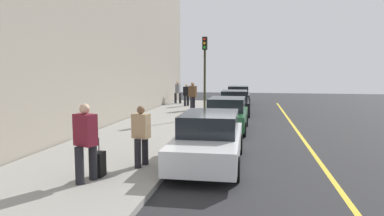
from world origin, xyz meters
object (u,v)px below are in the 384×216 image
parked_car_white (209,139)px  pedestrian_grey_coat (178,92)px  pedestrian_tan_coat (141,134)px  traffic_light_pole (205,64)px  pedestrian_burgundy_coat (86,141)px  pedestrian_brown_coat (193,95)px  rolling_suitcase (99,164)px  parked_car_green (227,114)px  parked_car_black (234,103)px  parked_car_charcoal (238,95)px  pedestrian_black_coat (186,94)px

parked_car_white → pedestrian_grey_coat: (-17.09, -4.71, 0.33)m
pedestrian_tan_coat → traffic_light_pole: traffic_light_pole is taller
traffic_light_pole → pedestrian_burgundy_coat: bearing=-5.7°
pedestrian_brown_coat → rolling_suitcase: (14.75, 0.25, -0.68)m
parked_car_green → traffic_light_pole: (-3.11, -1.47, 2.40)m
parked_car_black → traffic_light_pole: traffic_light_pole is taller
parked_car_charcoal → pedestrian_brown_coat: pedestrian_brown_coat is taller
parked_car_green → pedestrian_burgundy_coat: pedestrian_burgundy_coat is taller
parked_car_white → rolling_suitcase: parked_car_white is taller
parked_car_black → pedestrian_tan_coat: pedestrian_tan_coat is taller
pedestrian_grey_coat → traffic_light_pole: traffic_light_pole is taller
parked_car_charcoal → pedestrian_black_coat: (3.28, -3.67, 0.27)m
parked_car_green → parked_car_white: (5.89, -0.06, 0.00)m
parked_car_green → pedestrian_grey_coat: 12.18m
rolling_suitcase → pedestrian_tan_coat: bearing=145.9°
pedestrian_burgundy_coat → pedestrian_black_coat: size_ratio=1.12×
parked_car_charcoal → parked_car_black: same height
pedestrian_black_coat → traffic_light_pole: bearing=19.9°
rolling_suitcase → traffic_light_pole: bearing=174.6°
pedestrian_black_coat → rolling_suitcase: size_ratio=1.69×
pedestrian_brown_coat → pedestrian_grey_coat: bearing=-156.1°
pedestrian_brown_coat → traffic_light_pole: (3.56, 1.30, 2.02)m
pedestrian_black_coat → traffic_light_pole: 6.88m
parked_car_black → pedestrian_black_coat: size_ratio=2.79×
pedestrian_brown_coat → pedestrian_burgundy_coat: same height
parked_car_white → pedestrian_black_coat: 15.59m
traffic_light_pole → rolling_suitcase: (11.19, -1.06, -2.70)m
parked_car_white → parked_car_green: bearing=179.4°
rolling_suitcase → parked_car_black: bearing=169.8°
parked_car_charcoal → pedestrian_grey_coat: bearing=-74.2°
parked_car_white → rolling_suitcase: size_ratio=4.94×
pedestrian_tan_coat → pedestrian_brown_coat: bearing=-175.9°
parked_car_black → pedestrian_burgundy_coat: size_ratio=2.48×
parked_car_black → pedestrian_tan_coat: size_ratio=2.76×
pedestrian_brown_coat → pedestrian_grey_coat: 4.95m
pedestrian_tan_coat → parked_car_white: bearing=122.6°
pedestrian_burgundy_coat → pedestrian_black_coat: bearing=-176.6°
pedestrian_black_coat → traffic_light_pole: size_ratio=0.37×
pedestrian_grey_coat → pedestrian_burgundy_coat: (19.72, 2.14, 0.05)m
parked_car_green → rolling_suitcase: size_ratio=4.55×
pedestrian_tan_coat → pedestrian_grey_coat: size_ratio=0.94×
parked_car_green → traffic_light_pole: 4.20m
pedestrian_grey_coat → rolling_suitcase: pedestrian_grey_coat is taller
pedestrian_burgundy_coat → pedestrian_black_coat: (-17.79, -1.05, -0.11)m
pedestrian_grey_coat → rolling_suitcase: (19.28, 2.25, -0.63)m
pedestrian_grey_coat → pedestrian_black_coat: 2.21m
parked_car_black → pedestrian_brown_coat: (-0.65, -2.80, 0.38)m
parked_car_black → pedestrian_grey_coat: size_ratio=2.60×
parked_car_white → pedestrian_grey_coat: bearing=-164.6°
parked_car_white → pedestrian_grey_coat: 17.73m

